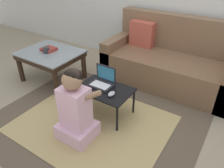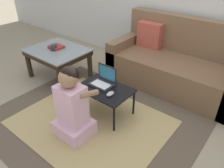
# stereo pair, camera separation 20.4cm
# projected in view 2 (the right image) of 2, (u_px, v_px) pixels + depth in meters

# --- Properties ---
(ground_plane) EXTENTS (16.00, 16.00, 0.00)m
(ground_plane) POSITION_uv_depth(u_px,v_px,m) (114.00, 116.00, 2.53)
(ground_plane) COLOR gray
(area_rug) EXTENTS (2.20, 1.79, 0.01)m
(area_rug) POSITION_uv_depth(u_px,v_px,m) (92.00, 122.00, 2.44)
(area_rug) COLOR brown
(area_rug) RESTS_ON ground_plane
(couch) EXTENTS (1.77, 0.81, 0.90)m
(couch) POSITION_uv_depth(u_px,v_px,m) (175.00, 65.00, 3.00)
(couch) COLOR brown
(couch) RESTS_ON ground_plane
(coffee_table) EXTENTS (0.82, 0.67, 0.44)m
(coffee_table) POSITION_uv_depth(u_px,v_px,m) (58.00, 54.00, 3.15)
(coffee_table) COLOR gray
(coffee_table) RESTS_ON ground_plane
(laptop_desk) EXTENTS (0.61, 0.41, 0.34)m
(laptop_desk) POSITION_uv_depth(u_px,v_px,m) (105.00, 91.00, 2.44)
(laptop_desk) COLOR black
(laptop_desk) RESTS_ON ground_plane
(laptop) EXTENTS (0.26, 0.20, 0.21)m
(laptop) POSITION_uv_depth(u_px,v_px,m) (103.00, 82.00, 2.48)
(laptop) COLOR #232328
(laptop) RESTS_ON laptop_desk
(computer_mouse) EXTENTS (0.06, 0.10, 0.04)m
(computer_mouse) POSITION_uv_depth(u_px,v_px,m) (110.00, 94.00, 2.30)
(computer_mouse) COLOR #B2B7C1
(computer_mouse) RESTS_ON laptop_desk
(person_seated) EXTENTS (0.35, 0.40, 0.78)m
(person_seated) POSITION_uv_depth(u_px,v_px,m) (72.00, 107.00, 2.12)
(person_seated) COLOR #E5B2CC
(person_seated) RESTS_ON ground_plane
(cup_on_table) EXTENTS (0.09, 0.09, 0.08)m
(cup_on_table) POSITION_uv_depth(u_px,v_px,m) (54.00, 48.00, 3.07)
(cup_on_table) COLOR #2D2D33
(cup_on_table) RESTS_ON coffee_table
(book_on_table) EXTENTS (0.19, 0.17, 0.04)m
(book_on_table) POSITION_uv_depth(u_px,v_px,m) (56.00, 47.00, 3.14)
(book_on_table) COLOR #99332D
(book_on_table) RESTS_ON coffee_table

